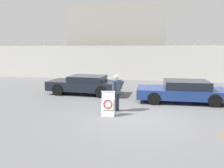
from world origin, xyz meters
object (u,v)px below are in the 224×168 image
(security_guard, at_px, (117,91))
(parked_car_front_coupe, at_px, (85,84))
(barricade_sign, at_px, (108,103))
(parked_car_rear_sedan, at_px, (182,91))

(security_guard, xyz_separation_m, parked_car_front_coupe, (-2.59, 3.40, -0.32))
(barricade_sign, xyz_separation_m, parked_car_rear_sedan, (3.40, 3.07, 0.07))
(parked_car_front_coupe, distance_m, parked_car_rear_sedan, 5.85)
(barricade_sign, height_order, parked_car_rear_sedan, parked_car_rear_sedan)
(barricade_sign, bearing_deg, parked_car_rear_sedan, 36.98)
(security_guard, xyz_separation_m, parked_car_rear_sedan, (3.16, 2.36, -0.34))
(barricade_sign, relative_size, security_guard, 0.62)
(security_guard, distance_m, parked_car_front_coupe, 4.28)
(security_guard, bearing_deg, barricade_sign, -179.49)
(parked_car_rear_sedan, bearing_deg, barricade_sign, 40.55)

